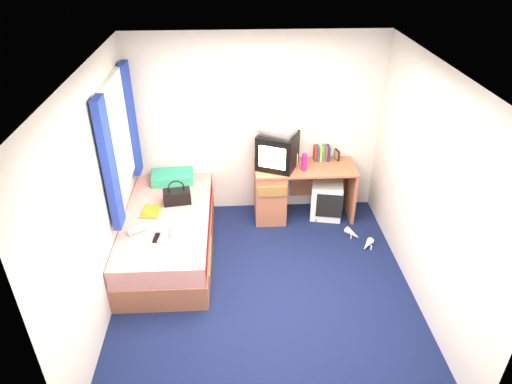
{
  "coord_description": "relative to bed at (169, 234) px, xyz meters",
  "views": [
    {
      "loc": [
        -0.29,
        -3.74,
        3.49
      ],
      "look_at": [
        -0.06,
        0.7,
        0.82
      ],
      "focal_mm": 32.0,
      "sensor_mm": 36.0,
      "label": 1
    }
  ],
  "objects": [
    {
      "name": "handbag",
      "position": [
        0.1,
        0.27,
        0.36
      ],
      "size": [
        0.35,
        0.23,
        0.3
      ],
      "rotation": [
        0.0,
        0.0,
        0.15
      ],
      "color": "black",
      "rests_on": "bed"
    },
    {
      "name": "colour_swatch_fan",
      "position": [
        0.03,
        -0.52,
        0.28
      ],
      "size": [
        0.23,
        0.12,
        0.01
      ],
      "primitive_type": "cube",
      "rotation": [
        0.0,
        0.0,
        -0.28
      ],
      "color": "orange",
      "rests_on": "bed"
    },
    {
      "name": "picture_frame",
      "position": [
        2.16,
        0.9,
        0.55
      ],
      "size": [
        0.05,
        0.12,
        0.14
      ],
      "primitive_type": "cube",
      "rotation": [
        0.0,
        0.0,
        0.27
      ],
      "color": "black",
      "rests_on": "desk"
    },
    {
      "name": "book_row",
      "position": [
        1.95,
        0.9,
        0.58
      ],
      "size": [
        0.2,
        0.13,
        0.2
      ],
      "color": "maroon",
      "rests_on": "desk"
    },
    {
      "name": "remote_control",
      "position": [
        -0.06,
        -0.45,
        0.28
      ],
      "size": [
        0.07,
        0.16,
        0.02
      ],
      "primitive_type": "cube",
      "rotation": [
        0.0,
        0.0,
        -0.11
      ],
      "color": "black",
      "rests_on": "bed"
    },
    {
      "name": "storage_cube",
      "position": [
        2.03,
        0.72,
        -0.02
      ],
      "size": [
        0.47,
        0.47,
        0.5
      ],
      "primitive_type": "cube",
      "rotation": [
        0.0,
        0.0,
        -0.19
      ],
      "color": "white",
      "rests_on": "ground"
    },
    {
      "name": "magazine",
      "position": [
        -0.19,
        0.07,
        0.28
      ],
      "size": [
        0.24,
        0.3,
        0.01
      ],
      "primitive_type": "cube",
      "rotation": [
        0.0,
        0.0,
        -0.12
      ],
      "color": "#D5E819",
      "rests_on": "bed"
    },
    {
      "name": "vcr",
      "position": [
        1.35,
        0.74,
        0.98
      ],
      "size": [
        0.5,
        0.45,
        0.08
      ],
      "primitive_type": "cube",
      "rotation": [
        0.0,
        0.0,
        -0.48
      ],
      "color": "#AEAEB0",
      "rests_on": "crt_tv"
    },
    {
      "name": "pillow",
      "position": [
        -0.01,
        0.8,
        0.33
      ],
      "size": [
        0.57,
        0.39,
        0.12
      ],
      "primitive_type": "cube",
      "rotation": [
        0.0,
        0.0,
        0.1
      ],
      "color": "teal",
      "rests_on": "bed"
    },
    {
      "name": "aerosol_can",
      "position": [
        1.6,
        0.78,
        0.56
      ],
      "size": [
        0.05,
        0.05,
        0.16
      ],
      "primitive_type": "cylinder",
      "rotation": [
        0.0,
        0.0,
        -0.11
      ],
      "color": "white",
      "rests_on": "desk"
    },
    {
      "name": "window_assembly",
      "position": [
        -0.45,
        0.2,
        1.15
      ],
      "size": [
        0.11,
        1.42,
        1.4
      ],
      "color": "silver",
      "rests_on": "room_shell"
    },
    {
      "name": "desk",
      "position": [
        1.44,
        0.74,
        0.14
      ],
      "size": [
        1.3,
        0.55,
        0.75
      ],
      "color": "#AD6848",
      "rests_on": "ground"
    },
    {
      "name": "room_shell",
      "position": [
        1.1,
        -0.7,
        1.18
      ],
      "size": [
        3.4,
        3.4,
        3.4
      ],
      "color": "white",
      "rests_on": "ground"
    },
    {
      "name": "white_heels",
      "position": [
        2.35,
        0.08,
        -0.23
      ],
      "size": [
        0.32,
        0.47,
        0.09
      ],
      "color": "white",
      "rests_on": "ground"
    },
    {
      "name": "ground",
      "position": [
        1.1,
        -0.7,
        -0.27
      ],
      "size": [
        3.4,
        3.4,
        0.0
      ],
      "primitive_type": "plane",
      "color": "#0C1438",
      "rests_on": "ground"
    },
    {
      "name": "crt_tv",
      "position": [
        1.35,
        0.74,
        0.71
      ],
      "size": [
        0.59,
        0.57,
        0.46
      ],
      "rotation": [
        0.0,
        0.0,
        -0.41
      ],
      "color": "black",
      "rests_on": "desk"
    },
    {
      "name": "water_bottle",
      "position": [
        -0.28,
        -0.33,
        0.31
      ],
      "size": [
        0.21,
        0.17,
        0.07
      ],
      "primitive_type": "cylinder",
      "rotation": [
        0.0,
        1.57,
        0.56
      ],
      "color": "white",
      "rests_on": "bed"
    },
    {
      "name": "pink_water_bottle",
      "position": [
        1.68,
        0.63,
        0.59
      ],
      "size": [
        0.09,
        0.09,
        0.21
      ],
      "primitive_type": "cylinder",
      "rotation": [
        0.0,
        0.0,
        -0.31
      ],
      "color": "#C81C7D",
      "rests_on": "desk"
    },
    {
      "name": "bed",
      "position": [
        0.0,
        0.0,
        0.0
      ],
      "size": [
        1.01,
        2.0,
        0.54
      ],
      "color": "#AD6848",
      "rests_on": "ground"
    },
    {
      "name": "towel",
      "position": [
        0.28,
        -0.35,
        0.33
      ],
      "size": [
        0.35,
        0.31,
        0.11
      ],
      "primitive_type": "cube",
      "rotation": [
        0.0,
        0.0,
        -0.15
      ],
      "color": "silver",
      "rests_on": "bed"
    }
  ]
}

